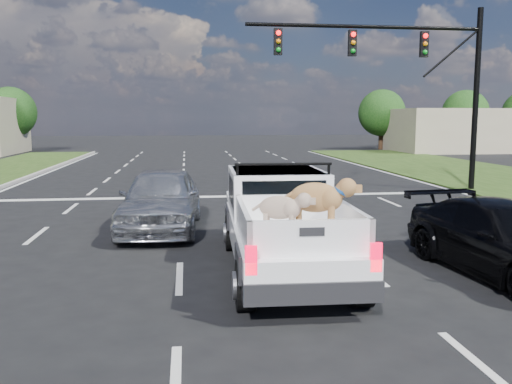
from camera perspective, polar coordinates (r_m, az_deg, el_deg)
ground at (r=10.06m, az=2.08°, el=-8.64°), size 160.00×160.00×0.00m
road_markings at (r=16.41m, az=-1.67°, el=-2.17°), size 17.75×60.00×0.01m
traffic_signal at (r=21.94m, az=16.69°, el=12.40°), size 9.11×0.31×7.00m
building_right at (r=49.51m, az=21.23°, el=6.07°), size 12.00×7.00×3.60m
tree_far_c at (r=49.66m, az=-24.45°, el=7.63°), size 4.20×4.20×5.40m
tree_far_d at (r=50.67m, az=13.10°, el=8.11°), size 4.20×4.20×5.40m
tree_far_e at (r=53.97m, az=21.16°, el=7.76°), size 4.20×4.20×5.40m
pickup_truck at (r=10.18m, az=2.93°, el=-2.99°), size 2.18×5.46×2.02m
silver_sedan at (r=14.01m, az=-9.98°, el=-0.72°), size 2.20×4.81×1.60m
black_coupe at (r=10.81m, az=24.82°, el=-4.54°), size 2.40×4.80×1.34m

